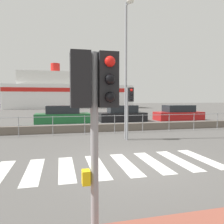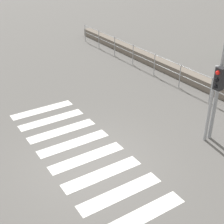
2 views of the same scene
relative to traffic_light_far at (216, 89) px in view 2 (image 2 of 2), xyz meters
The scene contains 3 objects.
ground_plane 4.29m from the traffic_light_far, 105.85° to the right, with size 160.00×160.00×0.00m, color #565451.
crosswalk 4.53m from the traffic_light_far, 115.69° to the right, with size 6.75×2.40×0.01m.
traffic_light_far is the anchor object (origin of this frame).
Camera 2 is at (6.51, -3.44, 5.71)m, focal length 50.00 mm.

